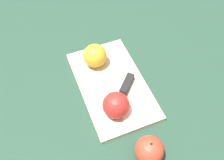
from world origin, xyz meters
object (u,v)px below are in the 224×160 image
knife (126,86)px  apple_half_left (95,56)px  apple_whole (149,150)px  apple_half_right (116,105)px

knife → apple_half_left: bearing=-113.3°
knife → apple_whole: size_ratio=1.64×
apple_half_right → apple_half_left: bearing=-67.7°
knife → apple_whole: (0.22, -0.02, 0.01)m
apple_half_right → apple_whole: bearing=126.8°
apple_half_left → apple_half_right: size_ratio=1.00×
apple_half_left → knife: bearing=-138.0°
apple_half_left → apple_whole: size_ratio=0.87×
apple_half_right → knife: apple_half_right is taller
apple_half_left → apple_half_right: bearing=-162.6°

